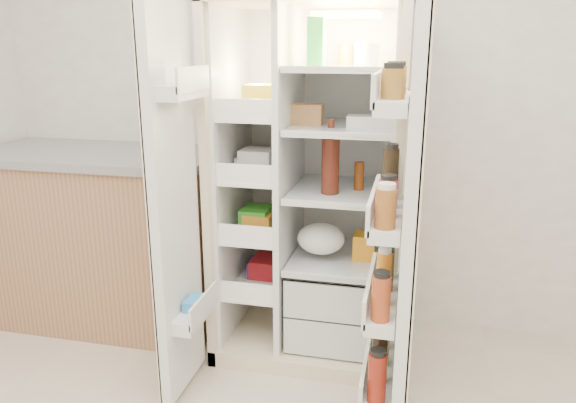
# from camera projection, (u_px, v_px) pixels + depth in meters

# --- Properties ---
(wall_back) EXTENTS (4.00, 0.02, 2.70)m
(wall_back) POSITION_uv_depth(u_px,v_px,m) (335.00, 89.00, 3.01)
(wall_back) COLOR white
(wall_back) RESTS_ON floor
(refrigerator) EXTENTS (0.92, 0.70, 1.80)m
(refrigerator) POSITION_uv_depth(u_px,v_px,m) (316.00, 211.00, 2.86)
(refrigerator) COLOR beige
(refrigerator) RESTS_ON floor
(freezer_door) EXTENTS (0.15, 0.40, 1.72)m
(freezer_door) POSITION_uv_depth(u_px,v_px,m) (175.00, 210.00, 2.36)
(freezer_door) COLOR silver
(freezer_door) RESTS_ON floor
(fridge_door) EXTENTS (0.17, 0.58, 1.72)m
(fridge_door) POSITION_uv_depth(u_px,v_px,m) (404.00, 238.00, 2.07)
(fridge_door) COLOR silver
(fridge_door) RESTS_ON floor
(kitchen_counter) EXTENTS (1.39, 0.74, 1.01)m
(kitchen_counter) POSITION_uv_depth(u_px,v_px,m) (108.00, 235.00, 3.21)
(kitchen_counter) COLOR #A27251
(kitchen_counter) RESTS_ON floor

